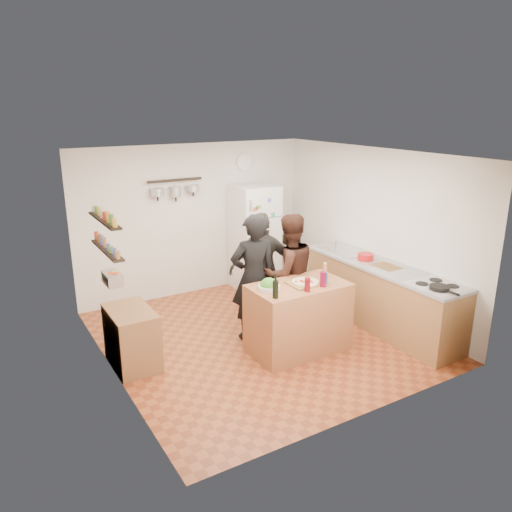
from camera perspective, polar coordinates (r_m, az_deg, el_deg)
room_shell at (r=6.89m, az=-1.23°, el=1.40°), size 4.20×4.20×4.20m
prep_island at (r=6.52m, az=4.84°, el=-7.04°), size 1.25×0.72×0.91m
pizza_board at (r=6.37m, az=5.64°, el=-3.12°), size 0.42×0.34×0.02m
pizza at (r=6.37m, az=5.64°, el=-2.96°), size 0.34×0.34×0.02m
salad_bowl at (r=6.15m, az=1.49°, el=-3.62°), size 0.27×0.27×0.05m
wine_bottle at (r=5.87m, az=2.24°, el=-3.84°), size 0.07×0.07×0.21m
wine_glass_near at (r=6.11m, az=5.89°, el=-3.28°), size 0.07×0.07×0.17m
wine_glass_far at (r=6.29m, az=7.66°, el=-2.64°), size 0.08×0.08×0.19m
pepper_mill at (r=6.61m, az=7.88°, el=-1.76°), size 0.05×0.05×0.17m
salt_canister at (r=6.40m, az=7.77°, el=-2.50°), size 0.09×0.09×0.14m
person_left at (r=6.68m, az=-0.30°, el=-2.49°), size 0.71×0.53×1.75m
person_center at (r=6.92m, az=3.72°, el=-2.05°), size 0.87×0.70×1.70m
person_back at (r=7.18m, az=0.74°, el=-1.47°), size 1.05×0.70×1.65m
counter_run at (r=7.42m, az=14.02°, el=-4.46°), size 0.63×2.63×0.90m
stove_top at (r=6.68m, az=19.99°, el=-3.24°), size 0.60×0.62×0.02m
skillet at (r=6.53m, az=20.22°, el=-3.42°), size 0.24×0.24×0.05m
sink at (r=7.86m, az=9.94°, el=0.60°), size 0.50×0.80×0.03m
cutting_board at (r=7.23m, az=14.65°, el=-1.22°), size 0.30×0.40×0.02m
red_bowl at (r=7.43m, az=12.41°, el=-0.10°), size 0.23×0.23×0.10m
fridge at (r=8.58m, az=-0.20°, el=2.15°), size 0.70×0.68×1.80m
wall_clock at (r=8.62m, az=-1.34°, el=10.69°), size 0.30×0.03×0.30m
spice_shelf_lower at (r=5.96m, az=-16.66°, el=0.66°), size 0.12×1.00×0.02m
spice_shelf_upper at (r=5.88m, az=-16.95°, el=3.93°), size 0.12×1.00×0.02m
produce_basket at (r=6.07m, az=-16.10°, el=-2.47°), size 0.18×0.35×0.14m
side_table at (r=6.37m, az=-14.00°, el=-9.03°), size 0.50×0.80×0.73m
pot_rack at (r=8.02m, az=-9.24°, el=8.55°), size 0.90×0.04×0.04m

